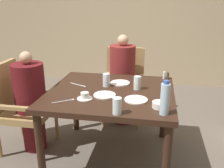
% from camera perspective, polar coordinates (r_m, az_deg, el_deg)
% --- Properties ---
extents(ground_plane, '(16.00, 16.00, 0.00)m').
position_cam_1_polar(ground_plane, '(2.75, -0.21, -16.00)').
color(ground_plane, '#60564C').
extents(wall_back, '(8.00, 0.06, 2.80)m').
position_cam_1_polar(wall_back, '(4.74, 5.51, 16.82)').
color(wall_back, tan).
rests_on(wall_back, ground_plane).
extents(dining_table, '(1.20, 1.10, 0.74)m').
position_cam_1_polar(dining_table, '(2.44, -0.23, -3.47)').
color(dining_table, '#331E14').
rests_on(dining_table, ground_plane).
extents(chair_left_side, '(0.51, 0.51, 0.95)m').
position_cam_1_polar(chair_left_side, '(2.83, -20.56, -4.28)').
color(chair_left_side, '#A88451').
rests_on(chair_left_side, ground_plane).
extents(diner_in_left_chair, '(0.32, 0.32, 1.09)m').
position_cam_1_polar(diner_in_left_chair, '(2.75, -18.05, -3.76)').
color(diner_in_left_chair, '#5B1419').
rests_on(diner_in_left_chair, ground_plane).
extents(chair_far_side, '(0.51, 0.51, 0.95)m').
position_cam_1_polar(chair_far_side, '(3.36, 2.70, 0.62)').
color(chair_far_side, '#A88451').
rests_on(chair_far_side, ground_plane).
extents(diner_in_far_chair, '(0.32, 0.32, 1.16)m').
position_cam_1_polar(diner_in_far_chair, '(3.20, 2.38, 1.15)').
color(diner_in_far_chair, maroon).
rests_on(diner_in_far_chair, ground_plane).
extents(plate_main_left, '(0.20, 0.20, 0.01)m').
position_cam_1_polar(plate_main_left, '(2.19, 5.51, -3.59)').
color(plate_main_left, white).
rests_on(plate_main_left, dining_table).
extents(plate_main_right, '(0.20, 0.20, 0.01)m').
position_cam_1_polar(plate_main_right, '(2.29, -1.70, -2.53)').
color(plate_main_right, white).
rests_on(plate_main_right, dining_table).
extents(plate_dessert_center, '(0.20, 0.20, 0.01)m').
position_cam_1_polar(plate_dessert_center, '(2.61, 1.87, 0.27)').
color(plate_dessert_center, white).
rests_on(plate_dessert_center, dining_table).
extents(teacup_with_saucer, '(0.14, 0.14, 0.06)m').
position_cam_1_polar(teacup_with_saucer, '(2.22, -6.24, -2.85)').
color(teacup_with_saucer, white).
rests_on(teacup_with_saucer, dining_table).
extents(bowl_small, '(0.12, 0.12, 0.05)m').
position_cam_1_polar(bowl_small, '(2.07, 10.77, -4.69)').
color(bowl_small, white).
rests_on(bowl_small, dining_table).
extents(water_bottle, '(0.07, 0.07, 0.27)m').
position_cam_1_polar(water_bottle, '(1.93, 12.02, -3.32)').
color(water_bottle, silver).
rests_on(water_bottle, dining_table).
extents(glass_tall_near, '(0.07, 0.07, 0.13)m').
position_cam_1_polar(glass_tall_near, '(1.92, 1.17, -5.02)').
color(glass_tall_near, silver).
rests_on(glass_tall_near, dining_table).
extents(glass_tall_mid, '(0.07, 0.07, 0.13)m').
position_cam_1_polar(glass_tall_mid, '(2.44, 5.82, 0.26)').
color(glass_tall_mid, silver).
rests_on(glass_tall_mid, dining_table).
extents(glass_tall_far, '(0.07, 0.07, 0.13)m').
position_cam_1_polar(glass_tall_far, '(2.51, -1.31, 0.92)').
color(glass_tall_far, silver).
rests_on(glass_tall_far, dining_table).
extents(salt_shaker, '(0.03, 0.03, 0.08)m').
position_cam_1_polar(salt_shaker, '(2.81, 11.83, 1.95)').
color(salt_shaker, white).
rests_on(salt_shaker, dining_table).
extents(pepper_shaker, '(0.03, 0.03, 0.08)m').
position_cam_1_polar(pepper_shaker, '(2.81, 12.62, 1.87)').
color(pepper_shaker, '#4C3D2D').
rests_on(pepper_shaker, dining_table).
extents(fork_beside_plate, '(0.17, 0.13, 0.00)m').
position_cam_1_polar(fork_beside_plate, '(2.21, -10.59, -3.80)').
color(fork_beside_plate, silver).
rests_on(fork_beside_plate, dining_table).
extents(knife_beside_plate, '(0.19, 0.10, 0.00)m').
position_cam_1_polar(knife_beside_plate, '(2.58, -7.60, -0.21)').
color(knife_beside_plate, silver).
rests_on(knife_beside_plate, dining_table).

